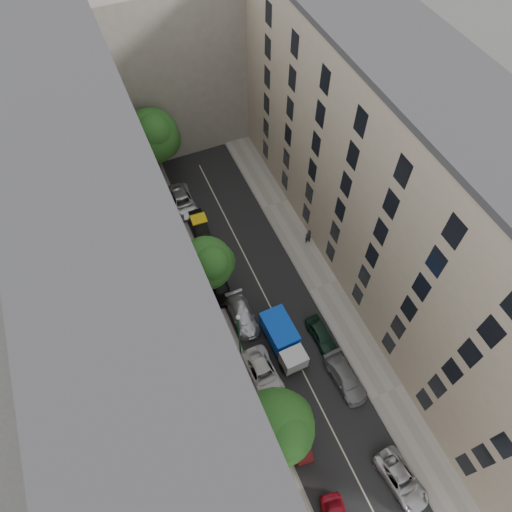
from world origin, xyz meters
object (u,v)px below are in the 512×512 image
car_left_6 (182,202)px  car_right_2 (322,335)px  tree_far (153,138)px  lamp_post (239,331)px  tree_near (278,428)px  tarp_truck (283,339)px  car_right_0 (401,480)px  car_left_4 (220,286)px  car_left_1 (298,437)px  car_left_5 (200,225)px  car_left_2 (263,374)px  pedestrian (308,236)px  car_right_1 (346,378)px  car_left_3 (243,315)px  tree_mid (208,265)px

car_left_6 → car_right_2: (6.37, -19.30, -0.06)m
tree_far → lamp_post: bearing=-89.2°
tree_near → tree_far: size_ratio=0.83×
tarp_truck → car_right_0: tarp_truck is taller
car_left_4 → tree_near: size_ratio=0.57×
car_left_1 → car_left_5: car_left_5 is taller
car_left_2 → lamp_post: lamp_post is taller
car_left_2 → tree_near: bearing=-104.8°
car_left_4 → pedestrian: (10.00, 1.75, 0.34)m
car_left_6 → pedestrian: size_ratio=2.78×
tree_far → lamp_post: (0.30, -22.30, -1.78)m
car_left_4 → car_left_6: (0.03, 11.30, -0.02)m
car_left_2 → tree_far: bearing=91.5°
car_right_1 → tree_far: bearing=101.1°
pedestrian → car_left_3: bearing=30.1°
car_right_0 → pedestrian: pedestrian is taller
car_right_2 → tree_far: tree_far is taller
tree_near → car_left_2: bearing=76.6°
tarp_truck → car_left_1: 7.80m
lamp_post → pedestrian: bearing=38.0°
car_left_2 → car_right_2: bearing=9.8°
car_left_1 → car_left_2: size_ratio=0.79×
tree_far → pedestrian: size_ratio=4.91×
tree_far → lamp_post: size_ratio=1.33×
car_left_6 → car_right_1: 24.35m
tree_mid → pedestrian: (10.90, 2.27, -4.52)m
car_left_2 → tree_mid: (-1.26, 8.69, 4.91)m
car_left_1 → tree_far: 31.10m
car_right_0 → lamp_post: 15.96m
car_left_5 → pedestrian: size_ratio=2.17×
car_right_1 → car_right_0: bearing=-93.5°
car_right_1 → car_right_2: 4.20m
lamp_post → car_left_1: bearing=-80.4°
car_left_4 → car_left_1: bearing=-80.4°
pedestrian → lamp_post: bearing=37.9°
car_left_6 → pedestrian: pedestrian is taller
car_left_1 → car_left_4: car_left_4 is taller
car_left_1 → tree_near: bearing=178.5°
car_left_3 → car_right_2: (5.60, -4.40, -0.03)m
car_left_3 → pedestrian: bearing=31.0°
car_right_1 → car_right_2: (0.00, 4.20, -0.03)m
car_left_1 → pedestrian: (9.20, 16.55, 0.43)m
car_right_2 → car_left_6: bearing=106.3°
car_left_4 → tree_mid: tree_mid is taller
tree_mid → car_left_1: bearing=-83.2°
car_left_4 → tree_near: (-0.90, -14.51, 4.13)m
car_left_2 → tree_far: (-1.26, 24.97, 5.39)m
car_left_6 → car_left_2: bearing=-88.5°
tarp_truck → pedestrian: tarp_truck is taller
car_right_2 → tree_mid: size_ratio=0.47×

